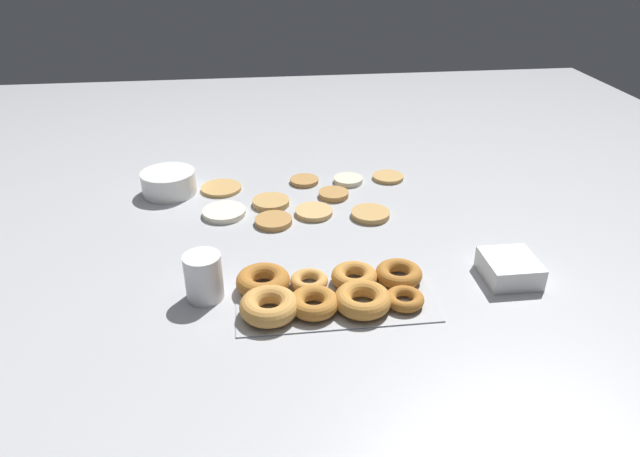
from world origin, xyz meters
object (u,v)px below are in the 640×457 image
at_px(pancake_8, 224,212).
at_px(paper_cup, 204,277).
at_px(pancake_9, 271,202).
at_px(batter_bowl, 169,183).
at_px(pancake_1, 370,214).
at_px(pancake_0, 314,212).
at_px(pancake_2, 221,188).
at_px(container_stack, 509,268).
at_px(pancake_4, 303,181).
at_px(pancake_5, 334,194).
at_px(pancake_7, 273,221).
at_px(pancake_3, 348,180).
at_px(pancake_6, 388,177).
at_px(donut_tray, 326,292).

xyz_separation_m(pancake_8, paper_cup, (-0.03, -0.36, 0.04)).
bearing_deg(pancake_9, batter_bowl, 158.75).
distance_m(pancake_1, pancake_9, 0.27).
bearing_deg(pancake_8, pancake_0, -5.98).
height_order(pancake_2, pancake_9, pancake_9).
bearing_deg(container_stack, pancake_4, 125.53).
xyz_separation_m(pancake_9, paper_cup, (-0.15, -0.41, 0.04)).
relative_size(pancake_4, batter_bowl, 0.56).
xyz_separation_m(pancake_0, pancake_5, (0.07, 0.10, 0.00)).
xyz_separation_m(pancake_1, pancake_9, (-0.25, 0.10, 0.00)).
bearing_deg(paper_cup, pancake_9, 69.50).
bearing_deg(pancake_2, pancake_5, -14.92).
bearing_deg(batter_bowl, pancake_9, -21.25).
relative_size(pancake_7, pancake_9, 0.96).
height_order(pancake_3, pancake_6, pancake_3).
height_order(pancake_0, pancake_5, pancake_5).
bearing_deg(pancake_2, pancake_6, 2.16).
bearing_deg(pancake_7, pancake_2, 122.10).
distance_m(pancake_5, pancake_7, 0.22).
bearing_deg(pancake_5, pancake_9, -170.41).
relative_size(pancake_2, batter_bowl, 0.76).
height_order(pancake_2, pancake_5, pancake_5).
xyz_separation_m(pancake_4, donut_tray, (-0.01, -0.58, 0.01)).
relative_size(pancake_3, pancake_6, 0.92).
height_order(pancake_2, pancake_3, pancake_3).
relative_size(pancake_0, donut_tray, 0.24).
bearing_deg(pancake_4, pancake_0, -87.48).
bearing_deg(pancake_2, pancake_7, -57.90).
height_order(pancake_1, pancake_5, same).
height_order(pancake_3, batter_bowl, batter_bowl).
bearing_deg(pancake_8, pancake_9, 19.55).
relative_size(pancake_0, batter_bowl, 0.66).
xyz_separation_m(pancake_9, batter_bowl, (-0.28, 0.11, 0.02)).
xyz_separation_m(pancake_5, pancake_9, (-0.18, -0.03, 0.00)).
relative_size(pancake_2, pancake_3, 1.35).
distance_m(pancake_0, pancake_8, 0.24).
xyz_separation_m(pancake_9, donut_tray, (0.09, -0.45, 0.01)).
height_order(batter_bowl, container_stack, batter_bowl).
height_order(pancake_3, pancake_8, same).
relative_size(pancake_1, paper_cup, 1.01).
xyz_separation_m(pancake_6, donut_tray, (-0.26, -0.58, 0.01)).
bearing_deg(container_stack, pancake_3, 115.97).
xyz_separation_m(pancake_5, pancake_6, (0.18, 0.10, -0.00)).
relative_size(pancake_3, batter_bowl, 0.56).
distance_m(pancake_9, container_stack, 0.65).
height_order(pancake_8, container_stack, container_stack).
distance_m(pancake_4, pancake_7, 0.26).
distance_m(pancake_1, batter_bowl, 0.57).
distance_m(pancake_5, pancake_6, 0.21).
relative_size(pancake_2, donut_tray, 0.28).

